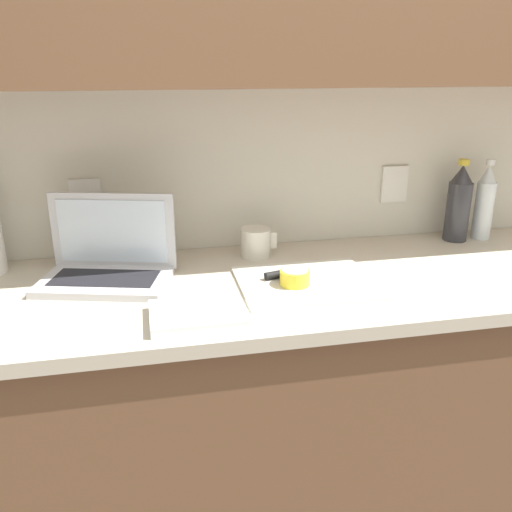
{
  "coord_description": "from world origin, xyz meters",
  "views": [
    {
      "loc": [
        -0.6,
        -1.33,
        1.48
      ],
      "look_at": [
        -0.33,
        -0.01,
        1.0
      ],
      "focal_mm": 38.0,
      "sensor_mm": 36.0,
      "label": 1
    }
  ],
  "objects_px": {
    "cutting_board": "(306,282)",
    "knife": "(295,273)",
    "bottle_green_soda": "(485,203)",
    "laptop": "(108,260)",
    "bottle_oil_tall": "(459,204)",
    "measuring_cup": "(256,243)",
    "lemon_half_cut": "(295,277)"
  },
  "relations": [
    {
      "from": "laptop",
      "to": "measuring_cup",
      "type": "distance_m",
      "value": 0.44
    },
    {
      "from": "laptop",
      "to": "bottle_oil_tall",
      "type": "height_order",
      "value": "bottle_oil_tall"
    },
    {
      "from": "lemon_half_cut",
      "to": "laptop",
      "type": "bearing_deg",
      "value": 161.84
    },
    {
      "from": "laptop",
      "to": "measuring_cup",
      "type": "bearing_deg",
      "value": 28.12
    },
    {
      "from": "laptop",
      "to": "lemon_half_cut",
      "type": "xyz_separation_m",
      "value": [
        0.48,
        -0.16,
        -0.03
      ]
    },
    {
      "from": "bottle_green_soda",
      "to": "bottle_oil_tall",
      "type": "xyz_separation_m",
      "value": [
        -0.1,
        0.0,
        0.0
      ]
    },
    {
      "from": "bottle_oil_tall",
      "to": "measuring_cup",
      "type": "xyz_separation_m",
      "value": [
        -0.69,
        -0.03,
        -0.08
      ]
    },
    {
      "from": "lemon_half_cut",
      "to": "bottle_green_soda",
      "type": "height_order",
      "value": "bottle_green_soda"
    },
    {
      "from": "bottle_oil_tall",
      "to": "measuring_cup",
      "type": "relative_size",
      "value": 2.45
    },
    {
      "from": "knife",
      "to": "cutting_board",
      "type": "bearing_deg",
      "value": -79.34
    },
    {
      "from": "cutting_board",
      "to": "knife",
      "type": "relative_size",
      "value": 1.33
    },
    {
      "from": "knife",
      "to": "lemon_half_cut",
      "type": "xyz_separation_m",
      "value": [
        -0.02,
        -0.06,
        0.01
      ]
    },
    {
      "from": "lemon_half_cut",
      "to": "cutting_board",
      "type": "bearing_deg",
      "value": 23.5
    },
    {
      "from": "cutting_board",
      "to": "measuring_cup",
      "type": "bearing_deg",
      "value": 110.3
    },
    {
      "from": "bottle_oil_tall",
      "to": "measuring_cup",
      "type": "bearing_deg",
      "value": -177.78
    },
    {
      "from": "measuring_cup",
      "to": "bottle_green_soda",
      "type": "bearing_deg",
      "value": 1.95
    },
    {
      "from": "knife",
      "to": "bottle_green_soda",
      "type": "relative_size",
      "value": 1.02
    },
    {
      "from": "knife",
      "to": "bottle_oil_tall",
      "type": "xyz_separation_m",
      "value": [
        0.62,
        0.22,
        0.11
      ]
    },
    {
      "from": "laptop",
      "to": "bottle_green_soda",
      "type": "relative_size",
      "value": 1.45
    },
    {
      "from": "knife",
      "to": "bottle_green_soda",
      "type": "bearing_deg",
      "value": 3.59
    },
    {
      "from": "cutting_board",
      "to": "knife",
      "type": "height_order",
      "value": "knife"
    },
    {
      "from": "lemon_half_cut",
      "to": "measuring_cup",
      "type": "height_order",
      "value": "measuring_cup"
    },
    {
      "from": "knife",
      "to": "bottle_green_soda",
      "type": "height_order",
      "value": "bottle_green_soda"
    },
    {
      "from": "laptop",
      "to": "cutting_board",
      "type": "bearing_deg",
      "value": -0.06
    },
    {
      "from": "cutting_board",
      "to": "lemon_half_cut",
      "type": "distance_m",
      "value": 0.05
    },
    {
      "from": "cutting_board",
      "to": "lemon_half_cut",
      "type": "relative_size",
      "value": 4.55
    },
    {
      "from": "lemon_half_cut",
      "to": "bottle_oil_tall",
      "type": "height_order",
      "value": "bottle_oil_tall"
    },
    {
      "from": "cutting_board",
      "to": "bottle_oil_tall",
      "type": "bearing_deg",
      "value": 24.07
    },
    {
      "from": "bottle_oil_tall",
      "to": "measuring_cup",
      "type": "height_order",
      "value": "bottle_oil_tall"
    },
    {
      "from": "lemon_half_cut",
      "to": "measuring_cup",
      "type": "bearing_deg",
      "value": 101.33
    },
    {
      "from": "cutting_board",
      "to": "measuring_cup",
      "type": "height_order",
      "value": "measuring_cup"
    },
    {
      "from": "laptop",
      "to": "measuring_cup",
      "type": "height_order",
      "value": "laptop"
    }
  ]
}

